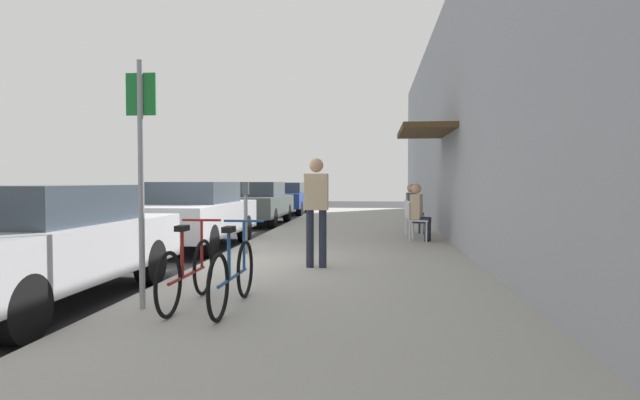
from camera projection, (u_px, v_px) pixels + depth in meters
ground_plane at (205, 268)px, 8.81m from camera, size 60.00×60.00×0.00m
sidewalk_slab at (345, 251)px, 10.56m from camera, size 4.50×32.00×0.12m
building_facade at (468, 108)px, 10.23m from camera, size 1.40×32.00×5.81m
parked_car_0 at (37, 243)px, 6.12m from camera, size 1.80×4.40×1.42m
parked_car_1 at (194, 214)px, 11.46m from camera, size 1.80×4.40×1.45m
parked_car_2 at (257, 203)px, 17.69m from camera, size 1.80×4.40×1.44m
parked_car_3 at (286, 198)px, 23.56m from camera, size 1.80×4.40×1.41m
parking_meter at (246, 212)px, 9.73m from camera, size 0.12×0.10×1.32m
street_sign at (141, 164)px, 5.47m from camera, size 0.32×0.06×2.60m
bicycle_0 at (233, 274)px, 5.53m from camera, size 0.46×1.71×0.90m
bicycle_1 at (188, 272)px, 5.66m from camera, size 0.46×1.71×0.90m
cafe_chair_0 at (416, 218)px, 11.83m from camera, size 0.55×0.55×0.87m
seated_patron_0 at (419, 210)px, 11.80m from camera, size 0.50×0.45×1.29m
cafe_chair_1 at (414, 216)px, 12.58m from camera, size 0.55×0.55×0.87m
cafe_chair_2 at (411, 214)px, 13.47m from camera, size 0.47×0.47×0.87m
seated_patron_2 at (413, 206)px, 13.46m from camera, size 0.44×0.38×1.29m
pedestrian_standing at (316, 203)px, 8.13m from camera, size 0.36×0.22×1.70m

